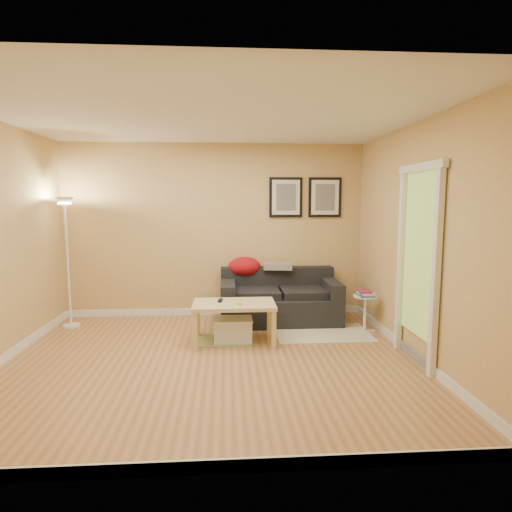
# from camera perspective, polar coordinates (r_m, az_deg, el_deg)

# --- Properties ---
(floor) EXTENTS (4.50, 4.50, 0.00)m
(floor) POSITION_cam_1_polar(r_m,az_deg,el_deg) (4.90, -5.90, -13.60)
(floor) COLOR #B87F4E
(floor) RESTS_ON ground
(ceiling) EXTENTS (4.50, 4.50, 0.00)m
(ceiling) POSITION_cam_1_polar(r_m,az_deg,el_deg) (4.66, -6.33, 17.82)
(ceiling) COLOR white
(ceiling) RESTS_ON wall_back
(wall_back) EXTENTS (4.50, 0.00, 4.50)m
(wall_back) POSITION_cam_1_polar(r_m,az_deg,el_deg) (6.60, -5.48, 3.35)
(wall_back) COLOR #DCB671
(wall_back) RESTS_ON ground
(wall_front) EXTENTS (4.50, 0.00, 4.50)m
(wall_front) POSITION_cam_1_polar(r_m,az_deg,el_deg) (2.62, -7.70, -2.41)
(wall_front) COLOR #DCB671
(wall_front) RESTS_ON ground
(wall_right) EXTENTS (0.00, 4.00, 4.00)m
(wall_right) POSITION_cam_1_polar(r_m,az_deg,el_deg) (5.05, 20.36, 1.79)
(wall_right) COLOR #DCB671
(wall_right) RESTS_ON ground
(baseboard_back) EXTENTS (4.50, 0.02, 0.10)m
(baseboard_back) POSITION_cam_1_polar(r_m,az_deg,el_deg) (6.78, -5.35, -7.25)
(baseboard_back) COLOR white
(baseboard_back) RESTS_ON ground
(baseboard_front) EXTENTS (4.50, 0.02, 0.10)m
(baseboard_front) POSITION_cam_1_polar(r_m,az_deg,el_deg) (3.09, -7.26, -25.86)
(baseboard_front) COLOR white
(baseboard_front) RESTS_ON ground
(baseboard_right) EXTENTS (0.02, 4.00, 0.10)m
(baseboard_right) POSITION_cam_1_polar(r_m,az_deg,el_deg) (5.30, 19.66, -11.79)
(baseboard_right) COLOR white
(baseboard_right) RESTS_ON ground
(sofa) EXTENTS (1.70, 0.90, 0.75)m
(sofa) POSITION_cam_1_polar(r_m,az_deg,el_deg) (6.31, 3.14, -5.30)
(sofa) COLOR black
(sofa) RESTS_ON ground
(red_throw) EXTENTS (0.48, 0.36, 0.28)m
(red_throw) POSITION_cam_1_polar(r_m,az_deg,el_deg) (6.49, -1.53, -1.38)
(red_throw) COLOR red
(red_throw) RESTS_ON sofa
(plaid_throw) EXTENTS (0.45, 0.32, 0.10)m
(plaid_throw) POSITION_cam_1_polar(r_m,az_deg,el_deg) (6.49, 2.93, -1.30)
(plaid_throw) COLOR tan
(plaid_throw) RESTS_ON sofa
(framed_print_left) EXTENTS (0.50, 0.04, 0.60)m
(framed_print_left) POSITION_cam_1_polar(r_m,az_deg,el_deg) (6.62, 3.94, 7.71)
(framed_print_left) COLOR black
(framed_print_left) RESTS_ON wall_back
(framed_print_right) EXTENTS (0.50, 0.04, 0.60)m
(framed_print_right) POSITION_cam_1_polar(r_m,az_deg,el_deg) (6.73, 9.06, 7.63)
(framed_print_right) COLOR black
(framed_print_right) RESTS_ON wall_back
(area_rug) EXTENTS (1.25, 0.85, 0.01)m
(area_rug) POSITION_cam_1_polar(r_m,az_deg,el_deg) (5.89, 8.72, -9.98)
(area_rug) COLOR beige
(area_rug) RESTS_ON ground
(green_runner) EXTENTS (0.70, 0.50, 0.01)m
(green_runner) POSITION_cam_1_polar(r_m,az_deg,el_deg) (5.56, -4.51, -10.98)
(green_runner) COLOR #668C4C
(green_runner) RESTS_ON ground
(coffee_table) EXTENTS (1.07, 0.72, 0.50)m
(coffee_table) POSITION_cam_1_polar(r_m,az_deg,el_deg) (5.41, -2.90, -8.75)
(coffee_table) COLOR beige
(coffee_table) RESTS_ON ground
(remote_control) EXTENTS (0.06, 0.16, 0.02)m
(remote_control) POSITION_cam_1_polar(r_m,az_deg,el_deg) (5.44, -4.73, -5.84)
(remote_control) COLOR black
(remote_control) RESTS_ON coffee_table
(tape_roll) EXTENTS (0.07, 0.07, 0.03)m
(tape_roll) POSITION_cam_1_polar(r_m,az_deg,el_deg) (5.23, -2.22, -6.30)
(tape_roll) COLOR yellow
(tape_roll) RESTS_ON coffee_table
(storage_bin) EXTENTS (0.48, 0.35, 0.30)m
(storage_bin) POSITION_cam_1_polar(r_m,az_deg,el_deg) (5.48, -3.05, -9.66)
(storage_bin) COLOR white
(storage_bin) RESTS_ON ground
(side_table) EXTENTS (0.32, 0.32, 0.49)m
(side_table) POSITION_cam_1_polar(r_m,az_deg,el_deg) (6.02, 14.14, -7.37)
(side_table) COLOR white
(side_table) RESTS_ON ground
(book_stack) EXTENTS (0.23, 0.27, 0.08)m
(book_stack) POSITION_cam_1_polar(r_m,az_deg,el_deg) (5.94, 14.20, -4.76)
(book_stack) COLOR #34589D
(book_stack) RESTS_ON side_table
(floor_lamp) EXTENTS (0.23, 0.23, 1.81)m
(floor_lamp) POSITION_cam_1_polar(r_m,az_deg,el_deg) (6.48, -23.52, -1.23)
(floor_lamp) COLOR white
(floor_lamp) RESTS_ON ground
(doorway) EXTENTS (0.12, 1.01, 2.13)m
(doorway) POSITION_cam_1_polar(r_m,az_deg,el_deg) (4.92, 20.40, -1.57)
(doorway) COLOR white
(doorway) RESTS_ON ground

